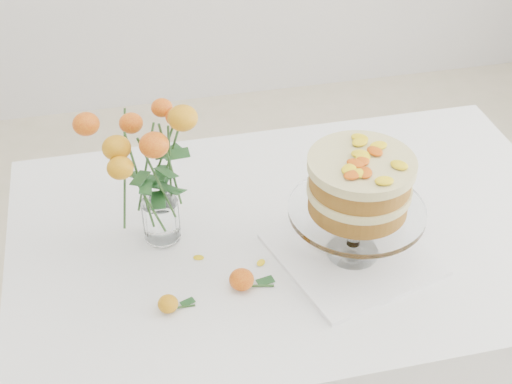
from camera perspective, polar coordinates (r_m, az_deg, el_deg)
table at (r=1.83m, az=3.34°, el=-4.92°), size 1.43×0.93×0.76m
napkin at (r=1.71m, az=7.68°, el=-4.95°), size 0.41×0.41×0.01m
cake_stand at (r=1.59m, az=8.24°, el=0.19°), size 0.31×0.31×0.28m
rose_vase at (r=1.61m, az=-8.18°, el=3.39°), size 0.30×0.30×0.45m
loose_rose_near at (r=1.58m, az=-7.04°, el=-8.88°), size 0.08×0.05×0.04m
loose_rose_far at (r=1.61m, az=-1.15°, el=-7.02°), size 0.10×0.06×0.05m
stray_petal_a at (r=1.68m, az=0.40°, el=-5.68°), size 0.03×0.02×0.00m
stray_petal_b at (r=1.67m, az=4.06°, el=-6.06°), size 0.03×0.02×0.00m
stray_petal_c at (r=1.66m, az=5.79°, el=-6.77°), size 0.03×0.02×0.00m
stray_petal_d at (r=1.70m, az=-4.61°, el=-5.26°), size 0.03×0.02×0.00m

